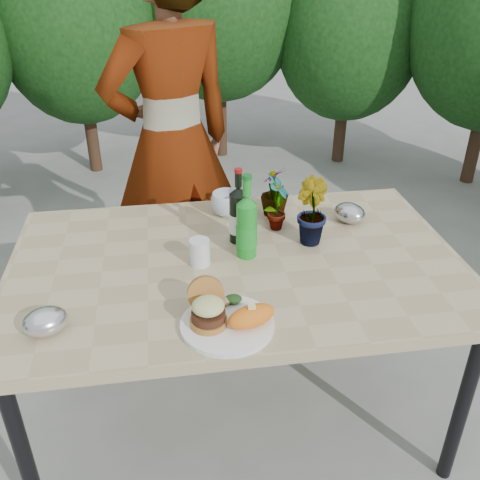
{
  "coord_description": "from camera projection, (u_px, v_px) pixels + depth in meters",
  "views": [
    {
      "loc": [
        -0.23,
        -1.59,
        1.76
      ],
      "look_at": [
        0.0,
        -0.08,
        0.88
      ],
      "focal_mm": 40.0,
      "sensor_mm": 36.0,
      "label": 1
    }
  ],
  "objects": [
    {
      "name": "wine_bottle",
      "position": [
        238.0,
        215.0,
        1.97
      ],
      "size": [
        0.07,
        0.07,
        0.29
      ],
      "rotation": [
        0.0,
        0.0,
        -0.17
      ],
      "color": "black",
      "rests_on": "patio_table"
    },
    {
      "name": "foil_packet_left",
      "position": [
        45.0,
        321.0,
        1.54
      ],
      "size": [
        0.16,
        0.15,
        0.08
      ],
      "primitive_type": "ellipsoid",
      "rotation": [
        0.0,
        0.0,
        0.34
      ],
      "color": "silver",
      "rests_on": "patio_table"
    },
    {
      "name": "seedling_mid",
      "position": [
        310.0,
        211.0,
        1.96
      ],
      "size": [
        0.14,
        0.16,
        0.25
      ],
      "primitive_type": "imported",
      "rotation": [
        0.0,
        0.0,
        1.79
      ],
      "color": "#255B1F",
      "rests_on": "patio_table"
    },
    {
      "name": "seedling_left",
      "position": [
        277.0,
        202.0,
        2.04
      ],
      "size": [
        0.12,
        0.14,
        0.23
      ],
      "primitive_type": "imported",
      "rotation": [
        0.0,
        0.0,
        1.18
      ],
      "color": "#1F5A1E",
      "rests_on": "patio_table"
    },
    {
      "name": "sparkling_water",
      "position": [
        247.0,
        227.0,
        1.87
      ],
      "size": [
        0.08,
        0.08,
        0.31
      ],
      "rotation": [
        0.0,
        0.0,
        0.18
      ],
      "color": "#188521",
      "rests_on": "patio_table"
    },
    {
      "name": "person",
      "position": [
        172.0,
        144.0,
        2.49
      ],
      "size": [
        0.78,
        0.66,
        1.8
      ],
      "primitive_type": "imported",
      "rotation": [
        0.0,
        0.0,
        3.56
      ],
      "color": "#945F4A",
      "rests_on": "ground"
    },
    {
      "name": "patio_table",
      "position": [
        237.0,
        274.0,
        1.92
      ],
      "size": [
        1.6,
        1.0,
        0.75
      ],
      "color": "tan",
      "rests_on": "ground"
    },
    {
      "name": "grilled_veg",
      "position": [
        229.0,
        300.0,
        1.65
      ],
      "size": [
        0.08,
        0.05,
        0.03
      ],
      "color": "olive",
      "rests_on": "dinner_plate"
    },
    {
      "name": "ground",
      "position": [
        237.0,
        410.0,
        2.27
      ],
      "size": [
        80.0,
        80.0,
        0.0
      ],
      "primitive_type": "plane",
      "color": "slate",
      "rests_on": "ground"
    },
    {
      "name": "foil_packet_right",
      "position": [
        350.0,
        213.0,
        2.13
      ],
      "size": [
        0.17,
        0.17,
        0.08
      ],
      "primitive_type": "ellipsoid",
      "rotation": [
        0.0,
        0.0,
        2.21
      ],
      "color": "#ADAFB4",
      "rests_on": "patio_table"
    },
    {
      "name": "seedling_right",
      "position": [
        275.0,
        192.0,
        2.15
      ],
      "size": [
        0.16,
        0.16,
        0.21
      ],
      "primitive_type": "imported",
      "rotation": [
        0.0,
        0.0,
        4.07
      ],
      "color": "#1D511B",
      "rests_on": "patio_table"
    },
    {
      "name": "plastic_cup",
      "position": [
        200.0,
        252.0,
        1.85
      ],
      "size": [
        0.07,
        0.07,
        0.09
      ],
      "primitive_type": "cylinder",
      "color": "silver",
      "rests_on": "patio_table"
    },
    {
      "name": "shrub_hedge",
      "position": [
        246.0,
        58.0,
        3.19
      ],
      "size": [
        6.76,
        5.11,
        1.99
      ],
      "color": "#382316",
      "rests_on": "ground"
    },
    {
      "name": "blue_bowl",
      "position": [
        226.0,
        204.0,
        2.18
      ],
      "size": [
        0.16,
        0.16,
        0.1
      ],
      "primitive_type": "imported",
      "rotation": [
        0.0,
        0.0,
        0.37
      ],
      "color": "silver",
      "rests_on": "patio_table"
    },
    {
      "name": "sweet_potato",
      "position": [
        251.0,
        316.0,
        1.55
      ],
      "size": [
        0.17,
        0.12,
        0.06
      ],
      "primitive_type": "ellipsoid",
      "rotation": [
        0.0,
        0.0,
        0.35
      ],
      "color": "orange",
      "rests_on": "dinner_plate"
    },
    {
      "name": "burger_stack",
      "position": [
        208.0,
        308.0,
        1.56
      ],
      "size": [
        0.11,
        0.16,
        0.11
      ],
      "color": "#B7722D",
      "rests_on": "dinner_plate"
    },
    {
      "name": "dinner_plate",
      "position": [
        227.0,
        325.0,
        1.58
      ],
      "size": [
        0.28,
        0.28,
        0.01
      ],
      "primitive_type": "cylinder",
      "color": "white",
      "rests_on": "patio_table"
    }
  ]
}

